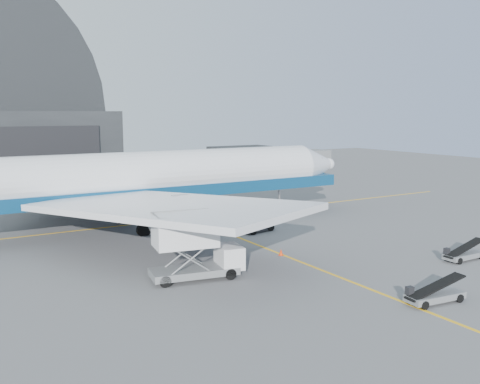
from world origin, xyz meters
TOP-DOWN VIEW (x-y plane):
  - ground at (0.00, 0.00)m, footprint 200.00×200.00m
  - taxi_lines at (0.00, 12.67)m, footprint 80.00×42.12m
  - distant_bldg_a at (38.00, 72.00)m, footprint 14.00×8.00m
  - distant_bldg_b at (55.00, 68.00)m, footprint 8.00×6.00m
  - airliner at (-6.90, 17.82)m, footprint 52.03×50.45m
  - catering_truck at (-9.29, -0.27)m, footprint 6.92×3.50m
  - pushback_tug at (2.92, 10.54)m, footprint 3.89×2.76m
  - belt_loader_a at (1.59, -12.34)m, footprint 4.31×1.81m
  - belt_loader_b at (11.68, -6.96)m, footprint 4.11×1.48m
  - traffic_cone at (-0.21, 1.75)m, footprint 0.38×0.38m

SIDE VIEW (x-z plane):
  - ground at x=0.00m, z-range 0.00..0.00m
  - distant_bldg_a at x=38.00m, z-range -2.00..2.00m
  - distant_bldg_b at x=55.00m, z-range -1.40..1.40m
  - taxi_lines at x=0.00m, z-range 0.00..0.02m
  - traffic_cone at x=-0.21m, z-range -0.01..0.53m
  - belt_loader_b at x=11.68m, z-range -0.30..1.27m
  - belt_loader_a at x=1.59m, z-range -0.31..1.31m
  - pushback_tug at x=2.92m, z-range -0.20..1.44m
  - catering_truck at x=-9.29m, z-range 0.03..4.57m
  - airliner at x=-6.90m, z-range -4.02..14.24m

